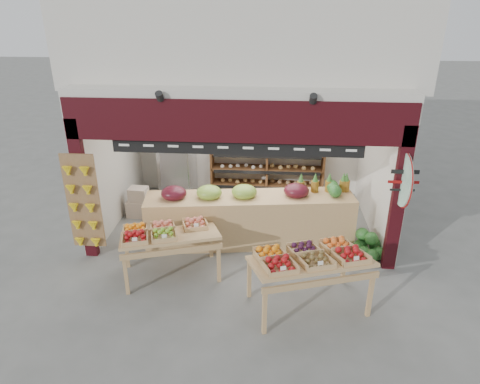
% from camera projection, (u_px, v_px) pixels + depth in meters
% --- Properties ---
extents(ground, '(60.00, 60.00, 0.00)m').
position_uv_depth(ground, '(241.00, 233.00, 8.92)').
color(ground, '#62635E').
rests_on(ground, ground).
extents(shop_structure, '(6.36, 5.12, 5.40)m').
position_uv_depth(shop_structure, '(247.00, 28.00, 8.80)').
color(shop_structure, beige).
rests_on(shop_structure, ground).
extents(banana_board, '(0.60, 0.15, 1.80)m').
position_uv_depth(banana_board, '(83.00, 204.00, 7.59)').
color(banana_board, olive).
rests_on(banana_board, ground).
extents(gift_sign, '(0.04, 0.93, 0.92)m').
position_uv_depth(gift_sign, '(403.00, 180.00, 6.97)').
color(gift_sign, '#C3F6D5').
rests_on(gift_sign, ground).
extents(back_shelving, '(2.73, 0.45, 1.71)m').
position_uv_depth(back_shelving, '(267.00, 156.00, 10.23)').
color(back_shelving, brown).
rests_on(back_shelving, ground).
extents(refrigerator, '(0.82, 0.82, 1.98)m').
position_uv_depth(refrigerator, '(177.00, 157.00, 10.29)').
color(refrigerator, silver).
rests_on(refrigerator, ground).
extents(cardboard_stack, '(0.99, 0.72, 0.69)m').
position_uv_depth(cardboard_stack, '(149.00, 206.00, 9.52)').
color(cardboard_stack, beige).
rests_on(cardboard_stack, ground).
extents(mid_counter, '(4.07, 1.29, 1.24)m').
position_uv_depth(mid_counter, '(249.00, 218.00, 8.36)').
color(mid_counter, tan).
rests_on(mid_counter, ground).
extents(display_table_left, '(1.85, 1.37, 1.05)m').
position_uv_depth(display_table_left, '(163.00, 234.00, 7.24)').
color(display_table_left, tan).
rests_on(display_table_left, ground).
extents(display_table_right, '(1.99, 1.48, 1.11)m').
position_uv_depth(display_table_right, '(310.00, 258.00, 6.42)').
color(display_table_right, tan).
rests_on(display_table_right, ground).
extents(watermelon_pile, '(0.62, 0.64, 0.49)m').
position_uv_depth(watermelon_pile, '(368.00, 247.00, 8.05)').
color(watermelon_pile, '#194717').
rests_on(watermelon_pile, ground).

